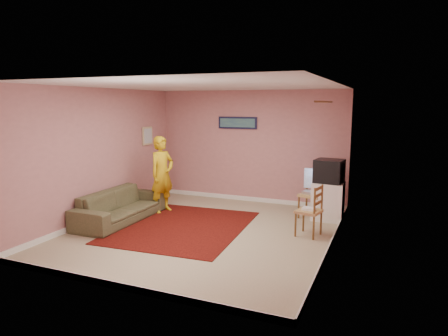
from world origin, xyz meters
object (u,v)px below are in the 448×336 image
at_px(crt_tv, 329,171).
at_px(chair_a, 312,189).
at_px(person, 162,174).
at_px(chair_b, 309,205).
at_px(sofa, 120,206).
at_px(tv_cabinet, 328,201).

distance_m(crt_tv, chair_a, 0.51).
bearing_deg(chair_a, person, -151.97).
distance_m(chair_a, person, 3.12).
bearing_deg(chair_b, chair_a, -160.69).
xyz_separation_m(chair_a, person, (-3.03, -0.74, 0.22)).
xyz_separation_m(chair_a, sofa, (-3.43, -1.67, -0.29)).
bearing_deg(tv_cabinet, sofa, -155.59).
xyz_separation_m(crt_tv, sofa, (-3.74, -1.70, -0.68)).
bearing_deg(sofa, chair_a, -64.38).
bearing_deg(tv_cabinet, chair_a, -174.95).
xyz_separation_m(tv_cabinet, sofa, (-3.75, -1.70, -0.07)).
xyz_separation_m(crt_tv, person, (-3.34, -0.77, -0.17)).
distance_m(chair_a, chair_b, 1.13).
relative_size(tv_cabinet, crt_tv, 1.28).
relative_size(chair_b, person, 0.30).
bearing_deg(chair_a, chair_b, -67.59).
relative_size(chair_a, chair_b, 1.07).
relative_size(tv_cabinet, person, 0.47).
distance_m(chair_a, sofa, 3.82).
height_order(tv_cabinet, chair_b, chair_b).
height_order(chair_a, chair_b, chair_a).
bearing_deg(chair_b, tv_cabinet, -176.91).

